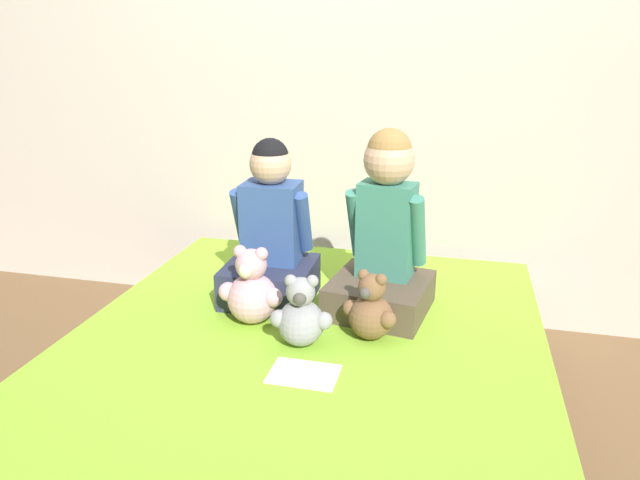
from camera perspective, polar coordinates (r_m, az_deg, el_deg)
name	(u,v)px	position (r m, az deg, el deg)	size (l,w,h in m)	color
ground_plane	(303,435)	(2.16, -1.72, -18.91)	(14.00, 14.00, 0.00)	brown
wall_behind_bed	(363,62)	(2.78, 4.29, 17.31)	(8.00, 0.06, 2.50)	beige
bed	(302,391)	(2.06, -1.77, -14.81)	(1.63, 1.91, 0.38)	#473828
child_on_left	(271,238)	(2.21, -4.93, 0.19)	(0.35, 0.33, 0.63)	#282D47
child_on_right	(384,238)	(2.11, 6.45, 0.23)	(0.40, 0.40, 0.68)	brown
teddy_bear_held_by_left_child	(252,291)	(2.05, -6.82, -5.07)	(0.24, 0.18, 0.29)	#DBA3B2
teddy_bear_held_by_right_child	(371,311)	(1.95, 5.11, -7.04)	(0.19, 0.15, 0.24)	brown
teddy_bear_between_children	(302,316)	(1.90, -1.85, -7.61)	(0.21, 0.16, 0.25)	#939399
sign_card	(304,374)	(1.79, -1.63, -13.23)	(0.21, 0.15, 0.00)	white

